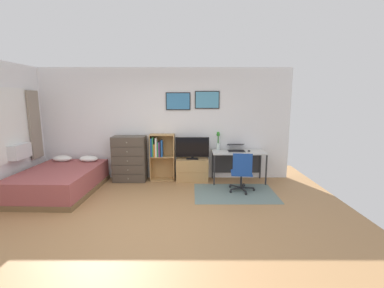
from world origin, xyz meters
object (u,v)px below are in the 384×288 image
object	(u,v)px
dresser	(129,159)
bookshelf	(159,154)
bed	(59,181)
laptop	(235,148)
bamboo_vase	(217,141)
office_chair	(241,171)
computer_mouse	(248,151)
tv_stand	(191,170)
desk	(237,156)
television	(191,148)

from	to	relation	value
dresser	bookshelf	distance (m)	0.74
bed	laptop	xyz separation A→B (m)	(3.85, 0.81, 0.55)
bookshelf	bamboo_vase	bearing A→B (deg)	2.70
bookshelf	office_chair	size ratio (longest dim) A/B	1.31
laptop	computer_mouse	xyz separation A→B (m)	(0.29, -0.11, -0.05)
bed	computer_mouse	size ratio (longest dim) A/B	19.74
office_chair	bamboo_vase	xyz separation A→B (m)	(-0.42, 0.93, 0.50)
tv_stand	laptop	world-z (taller)	laptop
desk	office_chair	size ratio (longest dim) A/B	1.45
office_chair	bamboo_vase	distance (m)	1.13
tv_stand	computer_mouse	xyz separation A→B (m)	(1.34, -0.10, 0.49)
office_chair	laptop	bearing A→B (deg)	96.19
bed	tv_stand	size ratio (longest dim) A/B	2.68
office_chair	laptop	world-z (taller)	laptop
bookshelf	television	bearing A→B (deg)	-5.34
desk	bookshelf	bearing A→B (deg)	178.02
tv_stand	bamboo_vase	xyz separation A→B (m)	(0.63, 0.12, 0.69)
television	bamboo_vase	bearing A→B (deg)	12.47
dresser	television	world-z (taller)	dresser
dresser	bamboo_vase	xyz separation A→B (m)	(2.13, 0.13, 0.41)
television	bed	bearing A→B (deg)	-164.35
bookshelf	laptop	distance (m)	1.83
bed	office_chair	world-z (taller)	office_chair
computer_mouse	bamboo_vase	size ratio (longest dim) A/B	0.23
tv_stand	laptop	xyz separation A→B (m)	(1.05, 0.01, 0.54)
bed	television	world-z (taller)	television
bed	desk	size ratio (longest dim) A/B	1.64
bed	office_chair	size ratio (longest dim) A/B	2.39
bamboo_vase	bookshelf	bearing A→B (deg)	-177.30
dresser	television	size ratio (longest dim) A/B	1.36
desk	laptop	bearing A→B (deg)	159.02
dresser	tv_stand	size ratio (longest dim) A/B	1.42
desk	dresser	bearing A→B (deg)	-179.99
bookshelf	office_chair	distance (m)	2.03
dresser	television	xyz separation A→B (m)	(1.50, -0.01, 0.26)
laptop	bamboo_vase	size ratio (longest dim) A/B	0.96
dresser	tv_stand	bearing A→B (deg)	0.57
television	office_chair	bearing A→B (deg)	-36.93
desk	bamboo_vase	xyz separation A→B (m)	(-0.47, 0.13, 0.35)
bookshelf	television	world-z (taller)	bookshelf
television	bamboo_vase	world-z (taller)	bamboo_vase
office_chair	dresser	bearing A→B (deg)	168.91
desk	bamboo_vase	world-z (taller)	bamboo_vase
bamboo_vase	laptop	bearing A→B (deg)	-14.96
tv_stand	office_chair	distance (m)	1.34
dresser	bookshelf	bearing A→B (deg)	5.15
dresser	office_chair	distance (m)	2.67
bookshelf	television	distance (m)	0.79
tv_stand	television	xyz separation A→B (m)	(0.00, -0.02, 0.53)
bookshelf	tv_stand	distance (m)	0.87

